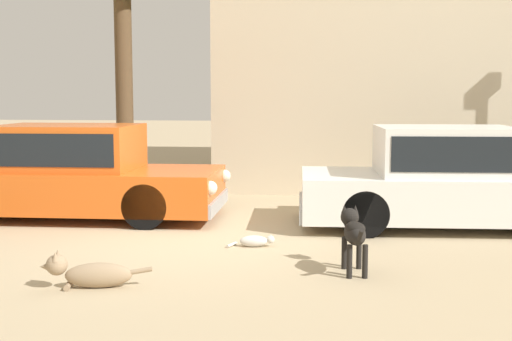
# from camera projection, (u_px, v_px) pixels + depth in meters

# --- Properties ---
(ground_plane) EXTENTS (80.00, 80.00, 0.00)m
(ground_plane) POSITION_uv_depth(u_px,v_px,m) (190.00, 239.00, 8.90)
(ground_plane) COLOR tan
(parked_sedan_nearest) EXTENTS (4.72, 1.87, 1.44)m
(parked_sedan_nearest) POSITION_uv_depth(u_px,v_px,m) (71.00, 172.00, 10.42)
(parked_sedan_nearest) COLOR #D15619
(parked_sedan_nearest) RESTS_ON ground_plane
(parked_sedan_second) EXTENTS (4.41, 2.03, 1.44)m
(parked_sedan_second) POSITION_uv_depth(u_px,v_px,m) (447.00, 178.00, 9.68)
(parked_sedan_second) COLOR silver
(parked_sedan_second) RESTS_ON ground_plane
(stray_dog_spotted) EXTENTS (1.09, 0.35, 0.38)m
(stray_dog_spotted) POSITION_uv_depth(u_px,v_px,m) (88.00, 273.00, 6.64)
(stray_dog_spotted) COLOR #997F60
(stray_dog_spotted) RESTS_ON ground_plane
(stray_dog_tan) EXTENTS (0.29, 1.00, 0.68)m
(stray_dog_tan) POSITION_uv_depth(u_px,v_px,m) (354.00, 231.00, 7.21)
(stray_dog_tan) COLOR black
(stray_dog_tan) RESTS_ON ground_plane
(stray_cat) EXTENTS (0.59, 0.22, 0.15)m
(stray_cat) POSITION_uv_depth(u_px,v_px,m) (255.00, 241.00, 8.45)
(stray_cat) COLOR beige
(stray_cat) RESTS_ON ground_plane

